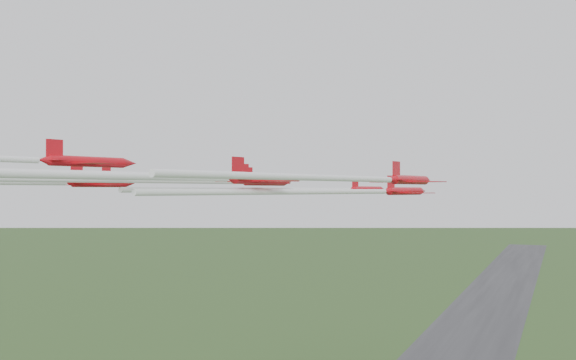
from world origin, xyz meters
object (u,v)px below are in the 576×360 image
at_px(jet_row2_right, 357,191).
at_px(jet_row4_left, 31,182).
at_px(jet_row2_left, 179,175).
at_px(jet_row3_mid, 190,181).
at_px(jet_row3_left, 18,178).
at_px(jet_lead, 320,190).
at_px(jet_row3_right, 370,179).
at_px(jet_row4_right, 200,178).

distance_m(jet_row2_right, jet_row4_left, 41.35).
relative_size(jet_row2_left, jet_row3_mid, 1.20).
height_order(jet_row3_left, jet_row3_mid, jet_row3_left).
height_order(jet_lead, jet_row3_right, jet_row3_right).
bearing_deg(jet_lead, jet_row2_right, -37.78).
relative_size(jet_row3_left, jet_row3_right, 1.49).
relative_size(jet_lead, jet_row4_right, 1.20).
height_order(jet_row2_left, jet_row3_right, jet_row2_left).
bearing_deg(jet_row2_right, jet_row3_right, -52.30).
distance_m(jet_row2_right, jet_row3_left, 47.52).
bearing_deg(jet_row3_left, jet_row3_right, 8.45).
relative_size(jet_row3_mid, jet_row3_right, 1.21).
bearing_deg(jet_row3_mid, jet_row4_right, -38.60).
distance_m(jet_lead, jet_row3_mid, 28.75).
height_order(jet_row2_left, jet_row3_left, jet_row2_left).
xyz_separation_m(jet_row3_mid, jet_row4_left, (-18.09, -7.60, -0.16)).
height_order(jet_row3_left, jet_row4_right, jet_row3_left).
height_order(jet_lead, jet_row3_left, jet_row3_left).
height_order(jet_row2_left, jet_row4_left, jet_row2_left).
relative_size(jet_row2_left, jet_row3_right, 1.45).
xyz_separation_m(jet_row2_right, jet_row3_right, (6.72, -17.51, 1.34)).
distance_m(jet_row2_right, jet_row3_mid, 22.23).
xyz_separation_m(jet_row2_right, jet_row3_left, (-45.36, -14.05, 1.86)).
xyz_separation_m(jet_row3_left, jet_row4_right, (37.32, -12.84, -0.45)).
relative_size(jet_row3_mid, jet_row4_right, 1.12).
xyz_separation_m(jet_lead, jet_row4_left, (-24.71, -35.56, 0.88)).
xyz_separation_m(jet_row3_left, jet_row3_right, (52.08, -3.46, -0.52)).
bearing_deg(jet_row2_left, jet_row3_right, -10.68).
relative_size(jet_row3_right, jet_row4_left, 0.90).
xyz_separation_m(jet_row3_mid, jet_row3_right, (23.69, -3.21, 0.07)).
distance_m(jet_row3_mid, jet_row3_right, 23.90).
relative_size(jet_lead, jet_row4_left, 1.16).
distance_m(jet_row4_left, jet_row4_right, 27.48).
height_order(jet_row3_mid, jet_row3_right, jet_row3_right).
xyz_separation_m(jet_row2_left, jet_row3_right, (34.23, -17.01, -1.12)).
height_order(jet_row2_right, jet_row3_mid, jet_row3_mid).
distance_m(jet_row2_left, jet_row4_right, 32.82).
height_order(jet_row2_right, jet_row3_right, jet_row3_right).
bearing_deg(jet_row3_right, jet_row4_left, -161.37).
relative_size(jet_row3_left, jet_row3_mid, 1.23).
xyz_separation_m(jet_row3_right, jet_row4_right, (-14.76, -9.38, 0.08)).
bearing_deg(jet_row4_right, jet_row2_right, 85.34).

